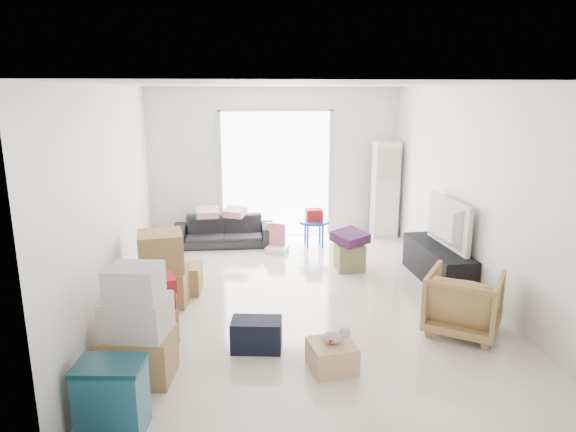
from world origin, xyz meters
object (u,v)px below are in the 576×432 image
(ac_tower, at_px, (385,190))
(sofa, at_px, (224,226))
(television, at_px, (439,241))
(wood_crate, at_px, (332,356))
(armchair, at_px, (464,299))
(ottoman, at_px, (349,257))
(kids_table, at_px, (314,220))
(tv_console, at_px, (438,264))
(storage_bins, at_px, (112,398))

(ac_tower, relative_size, sofa, 1.01)
(television, bearing_deg, wood_crate, 135.44)
(armchair, bearing_deg, sofa, -19.07)
(television, height_order, ottoman, television)
(armchair, bearing_deg, television, -67.88)
(ac_tower, xyz_separation_m, armchair, (-0.33, -3.84, -0.49))
(kids_table, bearing_deg, television, -53.03)
(tv_console, distance_m, sofa, 3.66)
(armchair, relative_size, ottoman, 1.94)
(television, height_order, armchair, armchair)
(ac_tower, xyz_separation_m, ottoman, (-1.07, -1.67, -0.67))
(tv_console, xyz_separation_m, storage_bins, (-3.90, -2.82, 0.05))
(ac_tower, distance_m, wood_crate, 4.89)
(storage_bins, bearing_deg, sofa, 79.38)
(armchair, bearing_deg, storage_bins, 55.71)
(armchair, distance_m, kids_table, 3.60)
(kids_table, bearing_deg, ac_tower, 15.98)
(ac_tower, height_order, ottoman, ac_tower)
(ac_tower, height_order, sofa, ac_tower)
(armchair, bearing_deg, ac_tower, -59.06)
(television, distance_m, armchair, 1.60)
(tv_console, height_order, sofa, sofa)
(ac_tower, bearing_deg, armchair, -94.87)
(ac_tower, relative_size, tv_console, 1.14)
(television, distance_m, sofa, 3.67)
(sofa, relative_size, storage_bins, 2.88)
(ottoman, bearing_deg, armchair, -71.14)
(television, relative_size, armchair, 1.52)
(ac_tower, xyz_separation_m, television, (0.05, -2.29, -0.29))
(ottoman, xyz_separation_m, wood_crate, (-0.87, -2.76, -0.06))
(tv_console, relative_size, storage_bins, 2.55)
(storage_bins, height_order, ottoman, storage_bins)
(tv_console, xyz_separation_m, wood_crate, (-1.99, -2.14, -0.12))
(ac_tower, height_order, tv_console, ac_tower)
(sofa, xyz_separation_m, wood_crate, (0.98, -4.28, -0.20))
(tv_console, xyz_separation_m, kids_table, (-1.43, 1.89, 0.21))
(armchair, xyz_separation_m, kids_table, (-1.05, 3.44, 0.08))
(tv_console, relative_size, ottoman, 3.83)
(kids_table, distance_m, wood_crate, 4.09)
(armchair, height_order, ottoman, armchair)
(sofa, height_order, wood_crate, sofa)
(television, distance_m, wood_crate, 2.96)
(ottoman, distance_m, kids_table, 1.34)
(tv_console, relative_size, television, 1.30)
(television, bearing_deg, ac_tower, -0.35)
(ac_tower, relative_size, television, 1.48)
(tv_console, xyz_separation_m, sofa, (-2.97, 2.14, 0.08))
(sofa, distance_m, kids_table, 1.57)
(storage_bins, distance_m, kids_table, 5.33)
(television, bearing_deg, sofa, 52.64)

